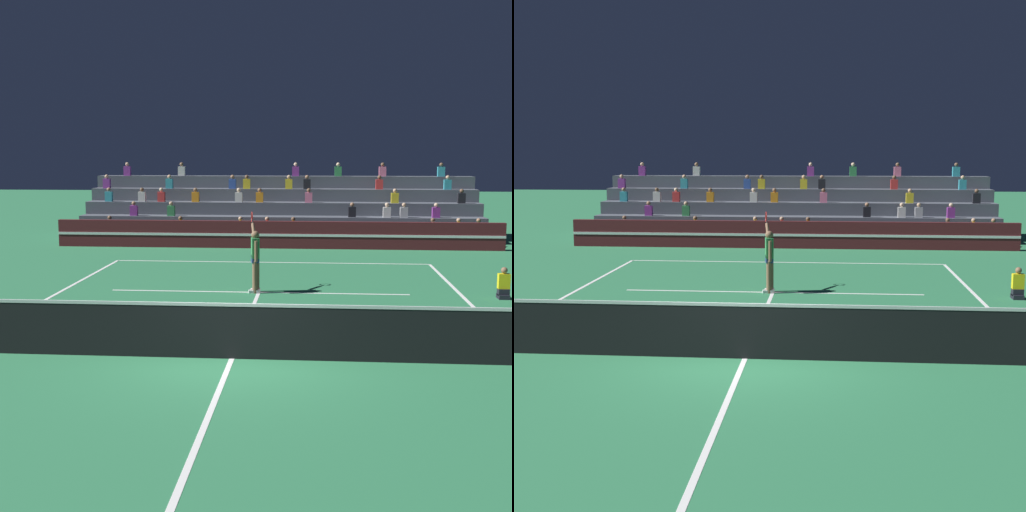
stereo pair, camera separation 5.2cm
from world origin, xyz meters
TOP-DOWN VIEW (x-y plane):
  - ground_plane at (0.00, 0.00)m, footprint 120.00×120.00m
  - court_lines at (0.00, 0.00)m, footprint 11.10×23.90m
  - tennis_net at (0.00, 0.00)m, footprint 12.00×0.10m
  - sponsor_banner_wall at (0.00, 15.68)m, footprint 18.00×0.26m
  - bleacher_stand at (0.00, 19.48)m, footprint 17.50×4.75m
  - ball_kid_courtside at (6.51, 6.11)m, footprint 0.30×0.36m
  - tennis_player at (-0.10, 6.45)m, footprint 0.36×1.39m
  - tennis_ball at (1.43, 1.50)m, footprint 0.07×0.07m

SIDE VIEW (x-z plane):
  - ground_plane at x=0.00m, z-range 0.00..0.00m
  - court_lines at x=0.00m, z-range 0.00..0.01m
  - tennis_ball at x=1.43m, z-range 0.00..0.07m
  - ball_kid_courtside at x=6.51m, z-range -0.09..0.75m
  - tennis_net at x=0.00m, z-range -0.01..1.09m
  - sponsor_banner_wall at x=0.00m, z-range 0.00..1.10m
  - tennis_player at x=-0.10m, z-range -0.14..2.09m
  - bleacher_stand at x=0.00m, z-range -0.67..2.71m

